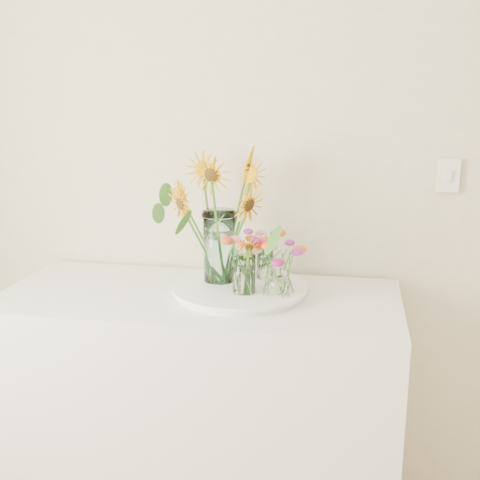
% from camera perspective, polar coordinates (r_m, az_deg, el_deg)
% --- Properties ---
extents(counter, '(1.40, 0.60, 0.90)m').
position_cam_1_polar(counter, '(2.31, -3.77, -15.74)').
color(counter, white).
rests_on(counter, ground_plane).
extents(tray, '(0.45, 0.45, 0.02)m').
position_cam_1_polar(tray, '(2.12, -0.05, -4.77)').
color(tray, white).
rests_on(tray, counter).
extents(mason_jar, '(0.12, 0.12, 0.26)m').
position_cam_1_polar(mason_jar, '(2.14, -1.98, -0.61)').
color(mason_jar, '#C2F8EF').
rests_on(mason_jar, tray).
extents(sunflower_bouquet, '(0.61, 0.61, 0.48)m').
position_cam_1_polar(sunflower_bouquet, '(2.11, -2.00, 2.29)').
color(sunflower_bouquet, '#E89E04').
rests_on(sunflower_bouquet, tray).
extents(small_vase_a, '(0.10, 0.10, 0.13)m').
position_cam_1_polar(small_vase_a, '(2.03, 0.39, -3.31)').
color(small_vase_a, white).
rests_on(small_vase_a, tray).
extents(wildflower_posy_a, '(0.19, 0.19, 0.22)m').
position_cam_1_polar(wildflower_posy_a, '(2.02, 0.40, -2.09)').
color(wildflower_posy_a, '#FE5216').
rests_on(wildflower_posy_a, tray).
extents(small_vase_b, '(0.09, 0.09, 0.11)m').
position_cam_1_polar(small_vase_b, '(2.03, 3.69, -3.63)').
color(small_vase_b, white).
rests_on(small_vase_b, tray).
extents(wildflower_posy_b, '(0.23, 0.23, 0.20)m').
position_cam_1_polar(wildflower_posy_b, '(2.02, 3.71, -2.42)').
color(wildflower_posy_b, '#FE5216').
rests_on(wildflower_posy_b, tray).
extents(small_vase_c, '(0.07, 0.07, 0.11)m').
position_cam_1_polar(small_vase_c, '(2.20, 2.36, -2.33)').
color(small_vase_c, white).
rests_on(small_vase_c, tray).
extents(wildflower_posy_c, '(0.19, 0.19, 0.20)m').
position_cam_1_polar(wildflower_posy_c, '(2.19, 2.37, -1.20)').
color(wildflower_posy_c, '#FE5216').
rests_on(wildflower_posy_c, tray).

